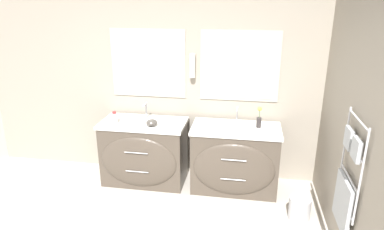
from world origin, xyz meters
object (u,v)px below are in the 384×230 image
object	(u,v)px
amenity_bowl	(152,123)
flower_vase	(259,119)
vanity_right	(235,159)
toiletry_bottle	(115,118)
vanity_left	(144,152)
waste_bin	(300,208)

from	to	relation	value
amenity_bowl	flower_vase	world-z (taller)	flower_vase
vanity_right	toiletry_bottle	size ratio (longest dim) A/B	7.33
toiletry_bottle	flower_vase	xyz separation A→B (m)	(1.80, 0.14, 0.04)
flower_vase	vanity_left	bearing A→B (deg)	-176.78
amenity_bowl	waste_bin	xyz separation A→B (m)	(1.79, -0.41, -0.75)
flower_vase	vanity_right	bearing A→B (deg)	-163.16
waste_bin	vanity_left	bearing A→B (deg)	165.49
vanity_left	toiletry_bottle	bearing A→B (deg)	-170.48
vanity_right	amenity_bowl	bearing A→B (deg)	-175.17
waste_bin	amenity_bowl	bearing A→B (deg)	166.97
vanity_right	toiletry_bottle	bearing A→B (deg)	-177.84
vanity_right	amenity_bowl	world-z (taller)	amenity_bowl
vanity_right	waste_bin	world-z (taller)	vanity_right
toiletry_bottle	vanity_left	bearing A→B (deg)	9.52
flower_vase	waste_bin	world-z (taller)	flower_vase
vanity_left	flower_vase	size ratio (longest dim) A/B	4.13
amenity_bowl	waste_bin	size ratio (longest dim) A/B	0.54
flower_vase	waste_bin	distance (m)	1.12
toiletry_bottle	flower_vase	bearing A→B (deg)	4.44
toiletry_bottle	flower_vase	size ratio (longest dim) A/B	0.56
toiletry_bottle	waste_bin	bearing A→B (deg)	-11.01
toiletry_bottle	amenity_bowl	distance (m)	0.50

